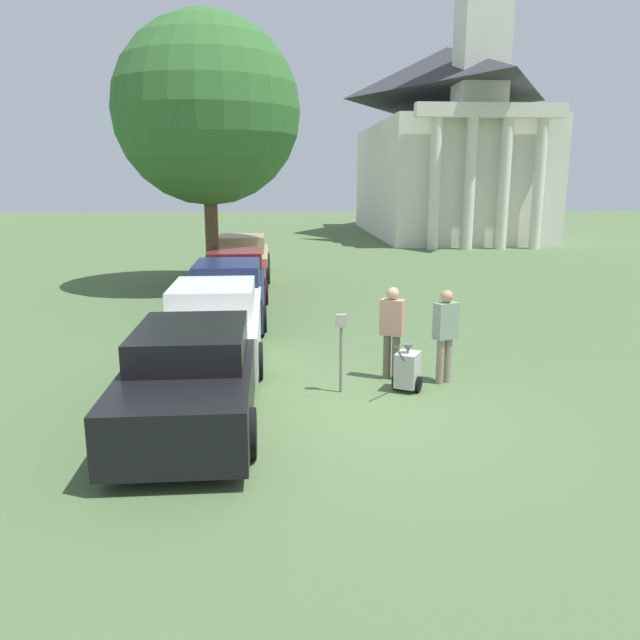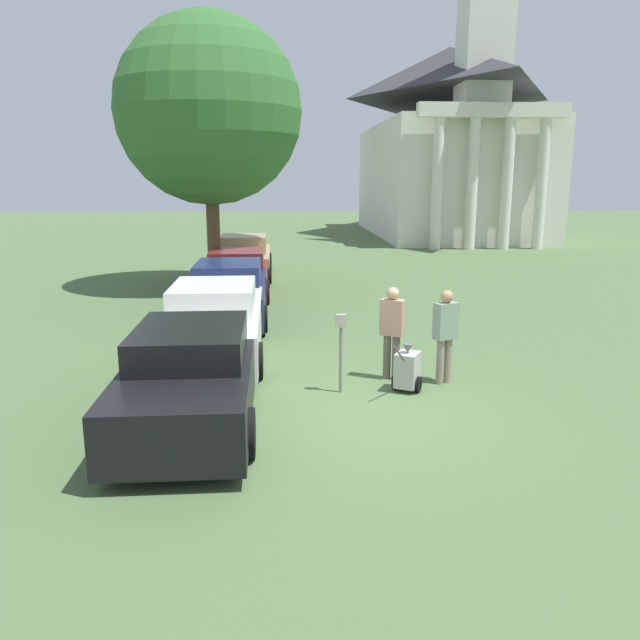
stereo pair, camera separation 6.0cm
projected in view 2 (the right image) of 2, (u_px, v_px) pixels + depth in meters
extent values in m
plane|color=#4C663D|center=(351.00, 415.00, 9.72)|extent=(120.00, 120.00, 0.00)
cube|color=black|center=(194.00, 378.00, 9.65)|extent=(1.88, 5.24, 0.81)
cube|color=black|center=(191.00, 341.00, 9.30)|extent=(1.62, 2.21, 0.46)
cylinder|color=black|center=(156.00, 364.00, 11.21)|extent=(0.19, 0.67, 0.67)
cylinder|color=black|center=(255.00, 362.00, 11.34)|extent=(0.19, 0.67, 0.67)
cylinder|color=black|center=(110.00, 437.00, 8.07)|extent=(0.19, 0.67, 0.67)
cylinder|color=black|center=(248.00, 433.00, 8.20)|extent=(0.19, 0.67, 0.67)
cube|color=silver|center=(216.00, 328.00, 12.86)|extent=(1.90, 5.12, 0.82)
cube|color=silver|center=(214.00, 297.00, 12.51)|extent=(1.64, 2.16, 0.54)
cylinder|color=black|center=(183.00, 323.00, 14.39)|extent=(0.19, 0.68, 0.68)
cylinder|color=black|center=(261.00, 322.00, 14.52)|extent=(0.19, 0.68, 0.68)
cylinder|color=black|center=(159.00, 362.00, 11.32)|extent=(0.19, 0.68, 0.68)
cylinder|color=black|center=(258.00, 360.00, 11.45)|extent=(0.19, 0.68, 0.68)
cube|color=#19234C|center=(230.00, 296.00, 16.42)|extent=(1.92, 5.28, 0.79)
cube|color=#19234C|center=(228.00, 273.00, 16.07)|extent=(1.66, 2.23, 0.53)
cylinder|color=black|center=(202.00, 295.00, 17.99)|extent=(0.19, 0.65, 0.65)
cylinder|color=black|center=(265.00, 294.00, 18.13)|extent=(0.19, 0.65, 0.65)
cylinder|color=black|center=(187.00, 319.00, 14.82)|extent=(0.19, 0.65, 0.65)
cylinder|color=black|center=(264.00, 318.00, 14.95)|extent=(0.19, 0.65, 0.65)
cube|color=maroon|center=(238.00, 278.00, 19.51)|extent=(1.90, 4.72, 0.74)
cube|color=maroon|center=(237.00, 259.00, 19.19)|extent=(1.64, 1.99, 0.51)
cylinder|color=black|center=(213.00, 277.00, 20.91)|extent=(0.19, 0.70, 0.70)
cylinder|color=black|center=(267.00, 277.00, 21.04)|extent=(0.19, 0.70, 0.70)
cylinder|color=black|center=(204.00, 293.00, 18.08)|extent=(0.19, 0.70, 0.70)
cylinder|color=black|center=(266.00, 292.00, 18.21)|extent=(0.19, 0.70, 0.70)
cube|color=tan|center=(244.00, 261.00, 23.15)|extent=(1.92, 4.91, 0.77)
cube|color=tan|center=(244.00, 244.00, 22.81)|extent=(1.66, 2.07, 0.60)
cylinder|color=black|center=(223.00, 262.00, 24.61)|extent=(0.19, 0.72, 0.72)
cylinder|color=black|center=(269.00, 262.00, 24.74)|extent=(0.19, 0.72, 0.72)
cylinder|color=black|center=(216.00, 274.00, 21.67)|extent=(0.19, 0.72, 0.72)
cylinder|color=black|center=(269.00, 273.00, 21.80)|extent=(0.19, 0.72, 0.72)
cylinder|color=slate|center=(341.00, 360.00, 10.64)|extent=(0.05, 0.05, 1.16)
cube|color=gray|center=(341.00, 321.00, 10.49)|extent=(0.18, 0.09, 0.22)
cylinder|color=#665B4C|center=(396.00, 358.00, 11.36)|extent=(0.14, 0.14, 0.83)
cylinder|color=#665B4C|center=(387.00, 356.00, 11.43)|extent=(0.14, 0.14, 0.83)
cube|color=tan|center=(392.00, 317.00, 11.23)|extent=(0.47, 0.39, 0.66)
sphere|color=tan|center=(393.00, 293.00, 11.14)|extent=(0.22, 0.22, 0.22)
cylinder|color=gray|center=(448.00, 360.00, 11.20)|extent=(0.14, 0.14, 0.82)
cylinder|color=gray|center=(440.00, 362.00, 11.12)|extent=(0.14, 0.14, 0.82)
cube|color=gray|center=(446.00, 321.00, 11.00)|extent=(0.47, 0.38, 0.65)
sphere|color=tan|center=(447.00, 297.00, 10.90)|extent=(0.22, 0.22, 0.22)
cube|color=#B2B2AD|center=(407.00, 370.00, 10.75)|extent=(0.53, 0.56, 0.60)
cone|color=#59595B|center=(408.00, 348.00, 10.67)|extent=(0.18, 0.18, 0.16)
cylinder|color=#4C4C4C|center=(400.00, 354.00, 10.24)|extent=(0.31, 0.53, 0.43)
cylinder|color=black|center=(395.00, 381.00, 10.89)|extent=(0.18, 0.27, 0.28)
cylinder|color=black|center=(419.00, 385.00, 10.72)|extent=(0.18, 0.27, 0.28)
cube|color=silver|center=(444.00, 181.00, 40.33)|extent=(8.98, 16.76, 6.88)
pyramid|color=#333338|center=(449.00, 73.00, 38.87)|extent=(9.16, 17.09, 3.10)
cylinder|color=silver|center=(437.00, 185.00, 31.47)|extent=(0.56, 0.56, 6.54)
cylinder|color=silver|center=(472.00, 185.00, 31.58)|extent=(0.56, 0.56, 6.54)
cylinder|color=silver|center=(507.00, 185.00, 31.69)|extent=(0.56, 0.56, 6.54)
cylinder|color=silver|center=(541.00, 185.00, 31.79)|extent=(0.56, 0.56, 6.54)
cube|color=silver|center=(494.00, 110.00, 30.83)|extent=(7.64, 0.70, 0.70)
cube|color=silver|center=(486.00, 16.00, 31.80)|extent=(2.40, 2.40, 9.58)
cylinder|color=brown|center=(214.00, 240.00, 20.86)|extent=(0.44, 0.44, 3.18)
sphere|color=#33662D|center=(209.00, 111.00, 19.94)|extent=(5.97, 5.97, 5.97)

